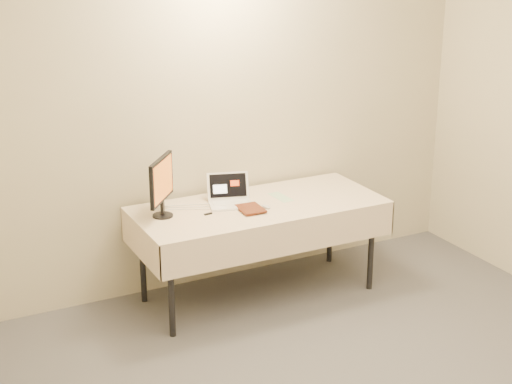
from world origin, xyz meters
name	(u,v)px	position (x,y,z in m)	size (l,w,h in m)	color
back_wall	(232,111)	(0.00, 2.50, 1.35)	(4.00, 0.10, 2.70)	beige
table	(259,212)	(0.00, 2.05, 0.68)	(1.86, 0.81, 0.74)	black
laptop	(230,197)	(-0.18, 2.16, 0.79)	(0.38, 0.37, 0.21)	white
monitor	(161,183)	(-0.72, 2.13, 0.99)	(0.29, 0.34, 0.43)	black
book	(240,197)	(-0.20, 1.96, 0.85)	(0.17, 0.02, 0.23)	#923A1A
alarm_clock	(218,194)	(-0.20, 2.32, 0.76)	(0.14, 0.08, 0.05)	black
clicker	(266,207)	(0.01, 1.95, 0.75)	(0.04, 0.08, 0.02)	silver
paper_form	(281,197)	(0.22, 2.11, 0.74)	(0.09, 0.24, 0.00)	#BEE6B7
usb_dongle	(208,214)	(-0.42, 2.02, 0.74)	(0.06, 0.02, 0.01)	black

